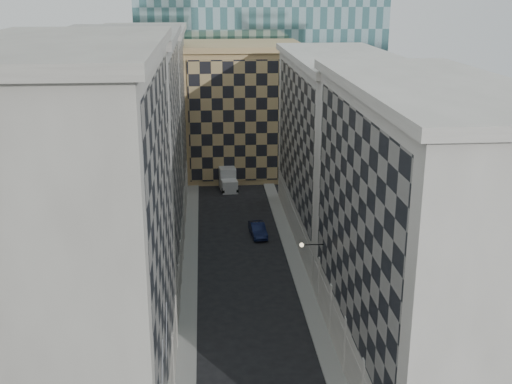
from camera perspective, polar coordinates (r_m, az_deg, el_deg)
sidewalk_west at (r=60.13m, az=-5.95°, el=-8.20°), size 1.50×100.00×0.15m
sidewalk_east at (r=60.73m, az=4.09°, el=-7.87°), size 1.50×100.00×0.15m
bldg_left_a at (r=38.66m, az=-15.40°, el=-4.91°), size 10.80×22.80×23.70m
bldg_left_b at (r=59.47m, az=-11.68°, el=2.80°), size 10.80×22.80×22.70m
bldg_left_c at (r=80.91m, az=-9.90°, el=6.47°), size 10.80×22.80×21.70m
bldg_right_a at (r=44.60m, az=14.48°, el=-3.83°), size 10.80×26.80×20.70m
bldg_right_b at (r=69.60m, az=7.40°, el=3.94°), size 10.80×28.80×19.70m
tan_block at (r=93.67m, az=-1.26°, el=7.39°), size 16.80×14.80×18.80m
flagpoles_left at (r=35.29m, az=-8.15°, el=-13.68°), size 0.10×6.33×2.33m
bracket_lamp at (r=52.70m, az=4.28°, el=-4.71°), size 1.98×0.36×0.36m
box_truck at (r=87.57m, az=-2.55°, el=1.13°), size 2.64×5.47×2.90m
dark_car at (r=70.93m, az=0.16°, el=-3.37°), size 1.91×4.54×1.46m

